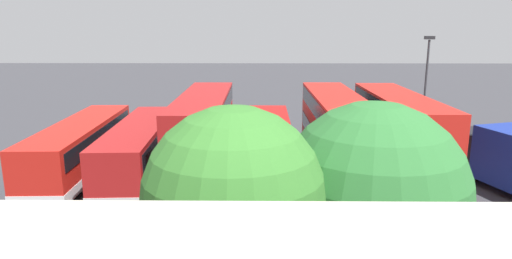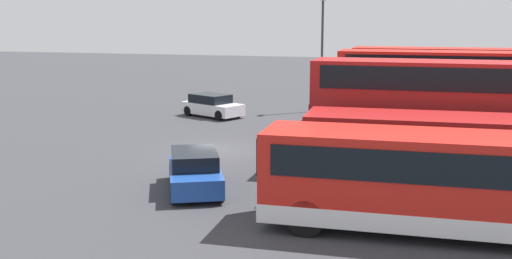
{
  "view_description": "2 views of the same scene",
  "coord_description": "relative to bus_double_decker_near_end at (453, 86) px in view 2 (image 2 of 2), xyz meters",
  "views": [
    {
      "loc": [
        -1.31,
        34.84,
        8.18
      ],
      "look_at": [
        -0.95,
        3.74,
        1.02
      ],
      "focal_mm": 31.12,
      "sensor_mm": 36.0,
      "label": 1
    },
    {
      "loc": [
        26.35,
        9.44,
        6.18
      ],
      "look_at": [
        0.63,
        1.89,
        1.2
      ],
      "focal_mm": 42.01,
      "sensor_mm": 36.0,
      "label": 2
    }
  ],
  "objects": [
    {
      "name": "bus_double_decker_second",
      "position": [
        3.47,
        -0.03,
        0.0
      ],
      "size": [
        2.74,
        11.79,
        4.55
      ],
      "color": "red",
      "rests_on": "ground"
    },
    {
      "name": "car_small_green",
      "position": [
        -0.17,
        -14.55,
        -1.75
      ],
      "size": [
        3.36,
        4.42,
        1.43
      ],
      "color": "silver",
      "rests_on": "ground"
    },
    {
      "name": "box_truck_blue",
      "position": [
        -5.26,
        2.84,
        -0.74
      ],
      "size": [
        4.62,
        7.9,
        3.2
      ],
      "color": "navy",
      "rests_on": "ground"
    },
    {
      "name": "bus_single_deck_third",
      "position": [
        7.27,
        -0.11,
        -0.83
      ],
      "size": [
        2.68,
        11.71,
        2.95
      ],
      "color": "#B71411",
      "rests_on": "ground"
    },
    {
      "name": "bus_double_decker_near_end",
      "position": [
        0.0,
        0.0,
        0.0
      ],
      "size": [
        2.71,
        11.25,
        4.55
      ],
      "color": "red",
      "rests_on": "ground"
    },
    {
      "name": "bus_double_decker_fourth",
      "position": [
        10.85,
        0.06,
        0.0
      ],
      "size": [
        2.7,
        11.82,
        4.55
      ],
      "color": "#A51919",
      "rests_on": "ground"
    },
    {
      "name": "ground_plane",
      "position": [
        8.97,
        -10.63,
        -2.45
      ],
      "size": [
        140.0,
        140.0,
        0.0
      ],
      "primitive_type": "plane",
      "color": "#38383D"
    },
    {
      "name": "bus_single_deck_fifth",
      "position": [
        14.42,
        0.35,
        -0.83
      ],
      "size": [
        3.14,
        11.56,
        2.95
      ],
      "color": "#A51919",
      "rests_on": "ground"
    },
    {
      "name": "bus_single_deck_sixth",
      "position": [
        17.89,
        -0.01,
        -0.83
      ],
      "size": [
        3.02,
        11.95,
        2.95
      ],
      "color": "red",
      "rests_on": "ground"
    },
    {
      "name": "car_hatchback_silver",
      "position": [
        15.69,
        -9.29,
        -1.75
      ],
      "size": [
        4.41,
        3.34,
        1.43
      ],
      "color": "#1E479E",
      "rests_on": "ground"
    },
    {
      "name": "lamp_post_tall",
      "position": [
        -4.39,
        -8.27,
        2.02
      ],
      "size": [
        0.7,
        0.3,
        7.6
      ],
      "color": "#38383D",
      "rests_on": "ground"
    }
  ]
}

